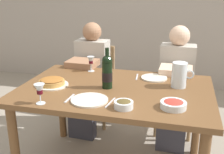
# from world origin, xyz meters

# --- Properties ---
(dining_table) EXTENTS (1.50, 1.00, 0.76)m
(dining_table) POSITION_xyz_m (0.00, 0.00, 0.67)
(dining_table) COLOR brown
(dining_table) RESTS_ON ground
(wine_bottle) EXTENTS (0.08, 0.08, 0.32)m
(wine_bottle) POSITION_xyz_m (-0.06, -0.01, 0.89)
(wine_bottle) COLOR black
(wine_bottle) RESTS_ON dining_table
(water_pitcher) EXTENTS (0.17, 0.12, 0.20)m
(water_pitcher) POSITION_xyz_m (0.48, 0.15, 0.85)
(water_pitcher) COLOR silver
(water_pitcher) RESTS_ON dining_table
(baked_tart) EXTENTS (0.26, 0.26, 0.06)m
(baked_tart) POSITION_xyz_m (-0.50, -0.08, 0.79)
(baked_tart) COLOR silver
(baked_tart) RESTS_ON dining_table
(salad_bowl) EXTENTS (0.17, 0.17, 0.05)m
(salad_bowl) POSITION_xyz_m (0.46, -0.27, 0.79)
(salad_bowl) COLOR silver
(salad_bowl) RESTS_ON dining_table
(olive_bowl) EXTENTS (0.13, 0.13, 0.06)m
(olive_bowl) POSITION_xyz_m (0.15, -0.35, 0.79)
(olive_bowl) COLOR silver
(olive_bowl) RESTS_ON dining_table
(wine_glass_left_diner) EXTENTS (0.07, 0.07, 0.14)m
(wine_glass_left_diner) POSITION_xyz_m (-0.42, -0.42, 0.86)
(wine_glass_left_diner) COLOR silver
(wine_glass_left_diner) RESTS_ON dining_table
(wine_glass_right_diner) EXTENTS (0.07, 0.07, 0.14)m
(wine_glass_right_diner) POSITION_xyz_m (-0.33, 0.37, 0.86)
(wine_glass_right_diner) COLOR silver
(wine_glass_right_diner) RESTS_ON dining_table
(dinner_plate_left_setting) EXTENTS (0.22, 0.22, 0.01)m
(dinner_plate_left_setting) POSITION_xyz_m (0.27, 0.31, 0.77)
(dinner_plate_left_setting) COLOR silver
(dinner_plate_left_setting) RESTS_ON dining_table
(dinner_plate_right_setting) EXTENTS (0.26, 0.26, 0.01)m
(dinner_plate_right_setting) POSITION_xyz_m (-0.11, -0.29, 0.77)
(dinner_plate_right_setting) COLOR silver
(dinner_plate_right_setting) RESTS_ON dining_table
(fork_left_setting) EXTENTS (0.03, 0.16, 0.00)m
(fork_left_setting) POSITION_xyz_m (0.12, 0.31, 0.76)
(fork_left_setting) COLOR silver
(fork_left_setting) RESTS_ON dining_table
(knife_left_setting) EXTENTS (0.01, 0.18, 0.00)m
(knife_left_setting) POSITION_xyz_m (0.42, 0.31, 0.76)
(knife_left_setting) COLOR silver
(knife_left_setting) RESTS_ON dining_table
(knife_right_setting) EXTENTS (0.03, 0.18, 0.00)m
(knife_right_setting) POSITION_xyz_m (0.04, -0.29, 0.76)
(knife_right_setting) COLOR silver
(knife_right_setting) RESTS_ON dining_table
(spoon_right_setting) EXTENTS (0.02, 0.16, 0.00)m
(spoon_right_setting) POSITION_xyz_m (-0.26, -0.29, 0.76)
(spoon_right_setting) COLOR silver
(spoon_right_setting) RESTS_ON dining_table
(chair_left) EXTENTS (0.42, 0.42, 0.87)m
(chair_left) POSITION_xyz_m (-0.45, 0.91, 0.50)
(chair_left) COLOR #9E7A51
(chair_left) RESTS_ON ground
(diner_left) EXTENTS (0.35, 0.51, 1.16)m
(diner_left) POSITION_xyz_m (-0.46, 0.68, 0.62)
(diner_left) COLOR #B7B2A8
(diner_left) RESTS_ON ground
(chair_right) EXTENTS (0.41, 0.41, 0.87)m
(chair_right) POSITION_xyz_m (0.45, 0.90, 0.50)
(chair_right) COLOR #9E7A51
(chair_right) RESTS_ON ground
(diner_right) EXTENTS (0.34, 0.51, 1.16)m
(diner_right) POSITION_xyz_m (0.45, 0.66, 0.62)
(diner_right) COLOR #B7B2A8
(diner_right) RESTS_ON ground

